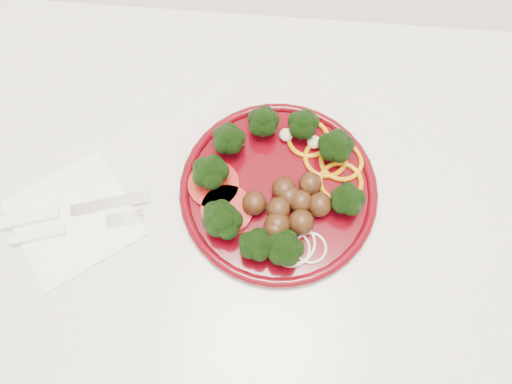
# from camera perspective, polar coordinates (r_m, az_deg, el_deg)

# --- Properties ---
(counter) EXTENTS (2.40, 0.60, 0.90)m
(counter) POSITION_cam_1_polar(r_m,az_deg,el_deg) (1.14, 10.19, -8.96)
(counter) COLOR beige
(counter) RESTS_ON ground
(plate) EXTENTS (0.27, 0.27, 0.06)m
(plate) POSITION_cam_1_polar(r_m,az_deg,el_deg) (0.67, 2.26, 0.45)
(plate) COLOR #47030A
(plate) RESTS_ON counter
(napkin) EXTENTS (0.21, 0.21, 0.00)m
(napkin) POSITION_cam_1_polar(r_m,az_deg,el_deg) (0.72, -20.12, -2.84)
(napkin) COLOR white
(napkin) RESTS_ON counter
(knife) EXTENTS (0.19, 0.07, 0.01)m
(knife) POSITION_cam_1_polar(r_m,az_deg,el_deg) (0.72, -21.99, -2.33)
(knife) COLOR silver
(knife) RESTS_ON napkin
(fork) EXTENTS (0.17, 0.07, 0.01)m
(fork) POSITION_cam_1_polar(r_m,az_deg,el_deg) (0.71, -22.10, -4.28)
(fork) COLOR white
(fork) RESTS_ON napkin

